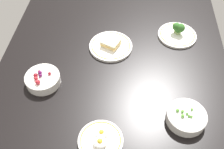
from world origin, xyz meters
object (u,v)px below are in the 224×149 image
object	(u,v)px
bowl_berries	(43,79)
plate_sandwich	(111,46)
plate_eggs	(101,140)
plate_broccoli	(177,33)
bowl_peas	(186,117)

from	to	relation	value
bowl_berries	plate_sandwich	bearing A→B (deg)	-47.99
plate_eggs	bowl_berries	bearing A→B (deg)	47.64
plate_broccoli	plate_sandwich	world-z (taller)	plate_broccoli
bowl_peas	plate_broccoli	world-z (taller)	plate_broccoli
bowl_peas	plate_broccoli	size ratio (longest dim) A/B	0.80
bowl_peas	plate_sandwich	world-z (taller)	bowl_peas
bowl_peas	bowl_berries	world-z (taller)	bowl_berries
plate_broccoli	bowl_berries	world-z (taller)	plate_broccoli
bowl_berries	bowl_peas	bearing A→B (deg)	-102.83
bowl_peas	bowl_berries	xyz separation A→B (cm)	(14.18, 62.24, 0.10)
bowl_peas	plate_sandwich	bearing A→B (deg)	40.48
plate_broccoli	plate_eggs	xyz separation A→B (cm)	(-63.73, 33.55, -0.48)
plate_eggs	plate_broccoli	bearing A→B (deg)	-27.76
bowl_berries	plate_broccoli	bearing A→B (deg)	-59.31
plate_broccoli	plate_sandwich	distance (cm)	36.24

